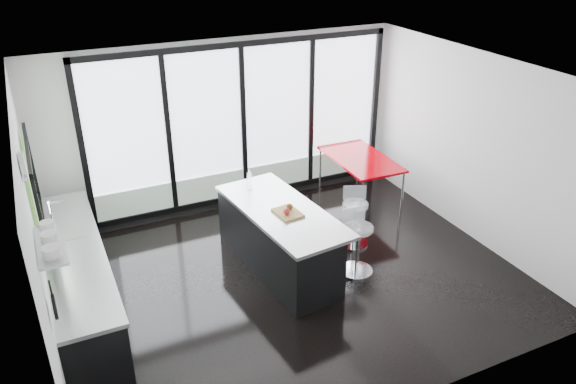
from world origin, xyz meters
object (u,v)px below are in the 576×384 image
island (278,239)px  bar_stool_far (354,224)px  red_table (359,180)px  bar_stool_near (357,249)px

island → bar_stool_far: island is taller
island → red_table: 2.44m
bar_stool_near → bar_stool_far: (0.34, 0.64, -0.02)m
red_table → bar_stool_near: bearing=-122.4°
bar_stool_near → bar_stool_far: bearing=63.7°
bar_stool_far → red_table: size_ratio=0.46×
island → bar_stool_near: bearing=-30.7°
bar_stool_near → red_table: (1.15, 1.81, 0.05)m
island → bar_stool_near: island is taller
red_table → bar_stool_far: bearing=-124.6°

